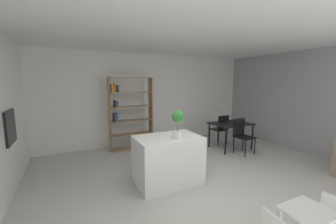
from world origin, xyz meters
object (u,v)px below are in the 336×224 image
at_px(open_bookshelf, 128,111).
at_px(dining_chair_near, 242,133).
at_px(dining_table, 231,126).
at_px(child_chair_right, 329,215).
at_px(potted_plant_on_island, 178,121).
at_px(built_in_oven, 10,127).
at_px(child_table, 308,218).
at_px(kitchen_island, 168,160).
at_px(dining_chair_far, 221,127).

xyz_separation_m(open_bookshelf, dining_chair_near, (2.62, -1.69, -0.53)).
height_order(open_bookshelf, dining_table, open_bookshelf).
bearing_deg(dining_chair_near, child_chair_right, -123.18).
xyz_separation_m(potted_plant_on_island, dining_chair_near, (2.38, 0.76, -0.65)).
bearing_deg(dining_chair_near, dining_table, 81.26).
height_order(potted_plant_on_island, dining_chair_near, potted_plant_on_island).
bearing_deg(open_bookshelf, built_in_oven, -148.88).
xyz_separation_m(built_in_oven, dining_chair_near, (5.04, -0.23, -0.60)).
bearing_deg(built_in_oven, dining_chair_near, -2.57).
bearing_deg(child_table, kitchen_island, 107.93).
distance_m(potted_plant_on_island, open_bookshelf, 2.47).
xyz_separation_m(kitchen_island, potted_plant_on_island, (0.13, -0.14, 0.75)).
bearing_deg(child_table, open_bookshelf, 100.26).
xyz_separation_m(dining_table, dining_chair_far, (0.01, 0.44, -0.13)).
height_order(built_in_oven, child_chair_right, built_in_oven).
height_order(kitchen_island, dining_chair_far, dining_chair_far).
relative_size(child_table, child_chair_right, 1.00).
bearing_deg(dining_table, potted_plant_on_island, -153.38).
distance_m(built_in_oven, potted_plant_on_island, 2.84).
distance_m(child_table, dining_table, 3.71).
relative_size(kitchen_island, open_bookshelf, 0.59).
bearing_deg(built_in_oven, kitchen_island, -18.65).
bearing_deg(potted_plant_on_island, child_chair_right, -63.24).
bearing_deg(child_chair_right, child_table, -90.86).
distance_m(dining_table, dining_chair_far, 0.45).
height_order(dining_chair_far, dining_chair_near, dining_chair_near).
bearing_deg(built_in_oven, open_bookshelf, 31.12).
relative_size(open_bookshelf, dining_chair_near, 2.18).
distance_m(kitchen_island, open_bookshelf, 2.41).
bearing_deg(kitchen_island, dining_chair_near, 14.09).
relative_size(child_chair_right, dining_table, 0.48).
xyz_separation_m(kitchen_island, open_bookshelf, (-0.11, 2.32, 0.64)).
bearing_deg(open_bookshelf, child_chair_right, -74.28).
distance_m(built_in_oven, child_chair_right, 4.83).
bearing_deg(open_bookshelf, potted_plant_on_island, -84.38).
distance_m(kitchen_island, potted_plant_on_island, 0.78).
distance_m(dining_chair_far, dining_chair_near, 0.87).
xyz_separation_m(dining_table, dining_chair_near, (-0.01, -0.43, -0.11)).
height_order(child_chair_right, dining_chair_far, dining_chair_far).
xyz_separation_m(kitchen_island, dining_chair_far, (2.53, 1.50, 0.09)).
bearing_deg(child_chair_right, dining_table, 155.91).
xyz_separation_m(open_bookshelf, child_chair_right, (1.26, -4.47, -0.79)).
xyz_separation_m(built_in_oven, open_bookshelf, (2.42, 1.46, -0.07)).
bearing_deg(open_bookshelf, child_table, -79.74).
bearing_deg(dining_chair_near, dining_chair_far, 81.47).
relative_size(child_table, dining_chair_near, 0.56).
bearing_deg(child_chair_right, potted_plant_on_island, -154.20).
distance_m(built_in_oven, dining_table, 5.08).
relative_size(open_bookshelf, child_chair_right, 3.90).
distance_m(kitchen_island, dining_chair_near, 2.59).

